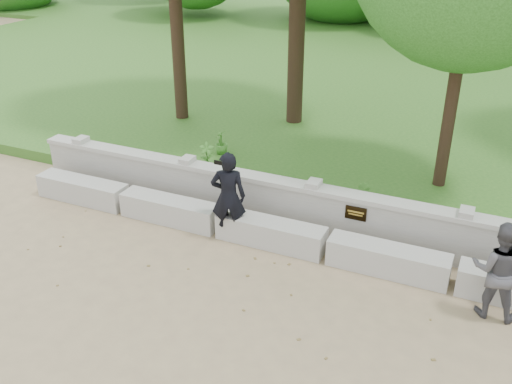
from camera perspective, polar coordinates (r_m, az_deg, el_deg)
ground at (r=8.09m, az=2.75°, el=-13.27°), size 80.00×80.00×0.00m
lawn at (r=20.57m, az=17.70°, el=11.09°), size 40.00×22.00×0.25m
concrete_bench at (r=9.43m, az=7.09°, el=-5.37°), size 11.90×0.45×0.45m
parapet_wall at (r=9.89m, az=8.42°, el=-2.22°), size 12.50×0.35×0.90m
man_main at (r=9.62m, az=-2.78°, el=-0.48°), size 0.69×0.65×1.62m
visitor_left at (r=8.54m, az=23.05°, el=-7.18°), size 0.72×0.56×1.47m
shrub_a at (r=11.92m, az=-4.93°, el=3.59°), size 0.38×0.35×0.60m
shrub_b at (r=10.43m, az=10.65°, el=-0.54°), size 0.36×0.35×0.52m
shrub_d at (r=12.71m, az=-3.48°, el=5.00°), size 0.31×0.34×0.54m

